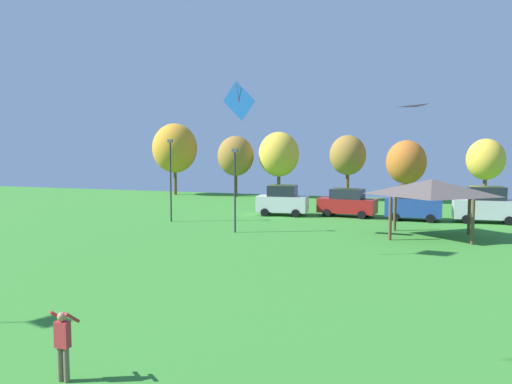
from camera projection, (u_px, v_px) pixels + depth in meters
person_standing_near_foreground at (63, 341)px, 13.04m from camera, size 0.52×0.51×1.78m
kite_flying_0 at (239, 101)px, 32.91m from camera, size 2.34×0.94×2.34m
kite_flying_6 at (394, 121)px, 20.76m from camera, size 1.41×1.72×0.09m
parked_car_leftmost at (282, 201)px, 43.56m from camera, size 4.15×2.36×2.44m
parked_car_second_from_left at (347, 203)px, 42.80m from camera, size 4.69×2.42×2.21m
parked_car_third_from_left at (414, 203)px, 40.63m from camera, size 4.12×2.13×2.65m
parked_car_rightmost_in_row at (486, 205)px, 39.46m from camera, size 4.68×2.24×2.66m
park_pavilion at (432, 188)px, 33.21m from camera, size 5.94×4.85×3.60m
light_post_1 at (235, 185)px, 34.98m from camera, size 0.36×0.20×5.45m
light_post_3 at (171, 175)px, 39.91m from camera, size 0.36×0.20×6.08m
treeline_tree_0 at (175, 148)px, 61.14m from camera, size 5.05×5.05×8.05m
treeline_tree_1 at (236, 156)px, 58.76m from camera, size 3.93×3.93×6.61m
treeline_tree_2 at (279, 154)px, 58.15m from camera, size 4.37×4.37×7.04m
treeline_tree_3 at (348, 155)px, 54.85m from camera, size 3.68×3.68×6.64m
treeline_tree_4 at (406, 162)px, 53.10m from camera, size 3.90×3.90×6.11m
treeline_tree_5 at (486, 160)px, 50.75m from camera, size 3.51×3.51×6.24m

